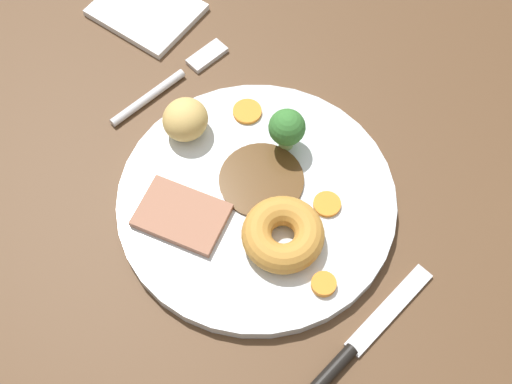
# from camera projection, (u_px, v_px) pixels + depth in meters

# --- Properties ---
(dining_table) EXTENTS (1.20, 0.84, 0.04)m
(dining_table) POSITION_uv_depth(u_px,v_px,m) (276.00, 199.00, 0.70)
(dining_table) COLOR brown
(dining_table) RESTS_ON ground
(dinner_plate) EXTENTS (0.27, 0.27, 0.01)m
(dinner_plate) POSITION_uv_depth(u_px,v_px,m) (256.00, 200.00, 0.67)
(dinner_plate) COLOR white
(dinner_plate) RESTS_ON dining_table
(gravy_pool) EXTENTS (0.08, 0.08, 0.00)m
(gravy_pool) POSITION_uv_depth(u_px,v_px,m) (261.00, 180.00, 0.67)
(gravy_pool) COLOR #563819
(gravy_pool) RESTS_ON dinner_plate
(meat_slice_main) EXTENTS (0.10, 0.09, 0.01)m
(meat_slice_main) POSITION_uv_depth(u_px,v_px,m) (182.00, 215.00, 0.65)
(meat_slice_main) COLOR #9E664C
(meat_slice_main) RESTS_ON dinner_plate
(yorkshire_pudding) EXTENTS (0.08, 0.08, 0.03)m
(yorkshire_pudding) POSITION_uv_depth(u_px,v_px,m) (283.00, 234.00, 0.63)
(yorkshire_pudding) COLOR #C68938
(yorkshire_pudding) RESTS_ON dinner_plate
(roast_potato_left) EXTENTS (0.06, 0.06, 0.04)m
(roast_potato_left) POSITION_uv_depth(u_px,v_px,m) (185.00, 119.00, 0.69)
(roast_potato_left) COLOR #D8B260
(roast_potato_left) RESTS_ON dinner_plate
(carrot_coin_front) EXTENTS (0.03, 0.03, 0.00)m
(carrot_coin_front) POSITION_uv_depth(u_px,v_px,m) (327.00, 204.00, 0.66)
(carrot_coin_front) COLOR orange
(carrot_coin_front) RESTS_ON dinner_plate
(carrot_coin_back) EXTENTS (0.03, 0.03, 0.00)m
(carrot_coin_back) POSITION_uv_depth(u_px,v_px,m) (247.00, 112.00, 0.71)
(carrot_coin_back) COLOR orange
(carrot_coin_back) RESTS_ON dinner_plate
(carrot_coin_side) EXTENTS (0.02, 0.02, 0.01)m
(carrot_coin_side) POSITION_uv_depth(u_px,v_px,m) (324.00, 284.00, 0.62)
(carrot_coin_side) COLOR orange
(carrot_coin_side) RESTS_ON dinner_plate
(broccoli_floret) EXTENTS (0.04, 0.04, 0.05)m
(broccoli_floret) POSITION_uv_depth(u_px,v_px,m) (287.00, 128.00, 0.67)
(broccoli_floret) COLOR #8CB766
(broccoli_floret) RESTS_ON dinner_plate
(fork) EXTENTS (0.03, 0.15, 0.01)m
(fork) POSITION_uv_depth(u_px,v_px,m) (173.00, 80.00, 0.75)
(fork) COLOR silver
(fork) RESTS_ON dining_table
(knife) EXTENTS (0.04, 0.19, 0.01)m
(knife) POSITION_uv_depth(u_px,v_px,m) (345.00, 356.00, 0.60)
(knife) COLOR black
(knife) RESTS_ON dining_table
(folded_napkin) EXTENTS (0.13, 0.12, 0.01)m
(folded_napkin) POSITION_uv_depth(u_px,v_px,m) (146.00, 10.00, 0.79)
(folded_napkin) COLOR white
(folded_napkin) RESTS_ON dining_table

